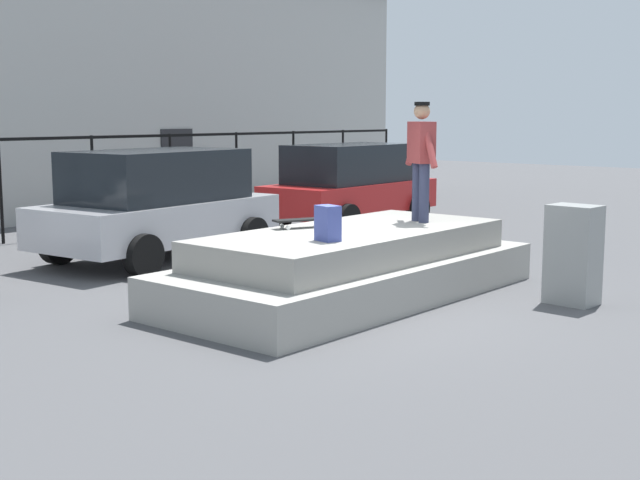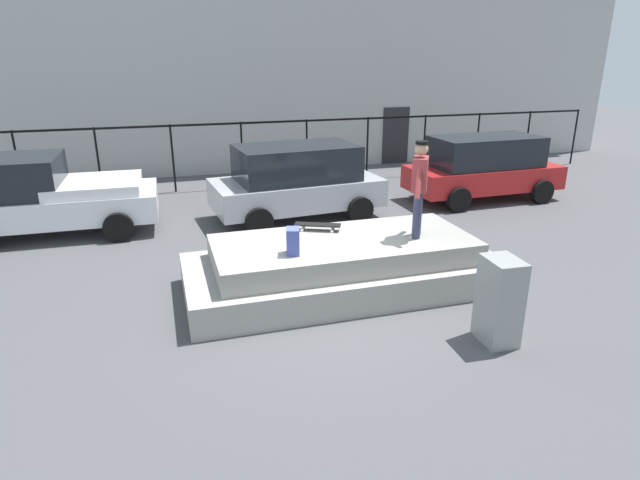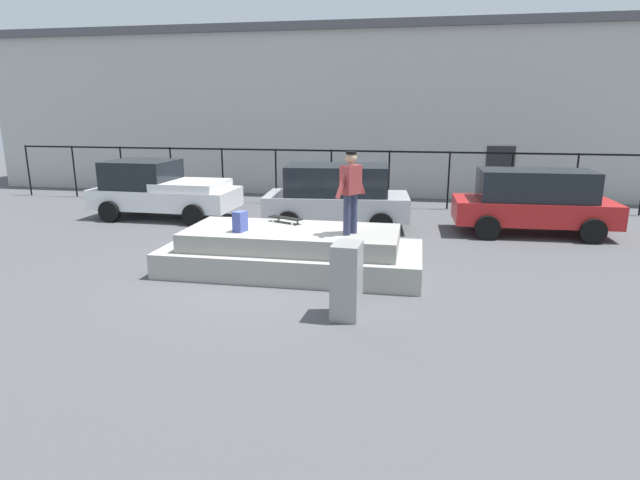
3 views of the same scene
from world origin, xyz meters
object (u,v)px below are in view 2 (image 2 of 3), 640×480
(skateboard, at_px, (318,225))
(car_silver_hatchback_mid, at_px, (297,180))
(backpack, at_px, (293,241))
(car_white_pickup_near, at_px, (46,196))
(car_red_hatchback_far, at_px, (484,167))
(skateboarder, at_px, (419,183))
(utility_box, at_px, (499,301))

(skateboard, distance_m, car_silver_hatchback_mid, 3.71)
(backpack, bearing_deg, car_white_pickup_near, -124.26)
(skateboard, distance_m, car_white_pickup_near, 6.51)
(car_red_hatchback_far, bearing_deg, skateboarder, -133.28)
(utility_box, bearing_deg, skateboard, 124.19)
(skateboard, xyz_separation_m, car_silver_hatchback_mid, (0.57, 3.66, -0.05))
(backpack, distance_m, car_red_hatchback_far, 8.18)
(backpack, relative_size, car_red_hatchback_far, 0.10)
(car_white_pickup_near, xyz_separation_m, utility_box, (6.80, -7.04, -0.26))
(utility_box, bearing_deg, skateboarder, 99.34)
(backpack, height_order, car_white_pickup_near, car_white_pickup_near)
(backpack, xyz_separation_m, car_silver_hatchback_mid, (1.27, 4.65, -0.16))
(skateboarder, height_order, utility_box, skateboarder)
(skateboarder, relative_size, car_white_pickup_near, 0.37)
(skateboard, bearing_deg, utility_box, -59.07)
(backpack, relative_size, car_white_pickup_near, 0.09)
(skateboarder, xyz_separation_m, backpack, (-2.23, -0.19, -0.73))
(car_white_pickup_near, bearing_deg, skateboard, -39.20)
(skateboard, relative_size, car_red_hatchback_far, 0.20)
(car_silver_hatchback_mid, relative_size, car_red_hatchback_far, 1.00)
(skateboarder, distance_m, skateboard, 1.92)
(skateboard, relative_size, backpack, 1.98)
(car_red_hatchback_far, bearing_deg, backpack, -143.78)
(car_white_pickup_near, relative_size, car_silver_hatchback_mid, 1.05)
(utility_box, bearing_deg, backpack, 144.92)
(skateboard, bearing_deg, car_red_hatchback_far, 33.09)
(skateboard, xyz_separation_m, car_red_hatchback_far, (5.90, 3.84, -0.07))
(car_white_pickup_near, xyz_separation_m, car_red_hatchback_far, (10.94, -0.27, 0.04))
(backpack, bearing_deg, car_red_hatchback_far, 141.55)
(skateboarder, bearing_deg, backpack, -175.13)
(skateboarder, relative_size, car_silver_hatchback_mid, 0.39)
(backpack, distance_m, utility_box, 3.16)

